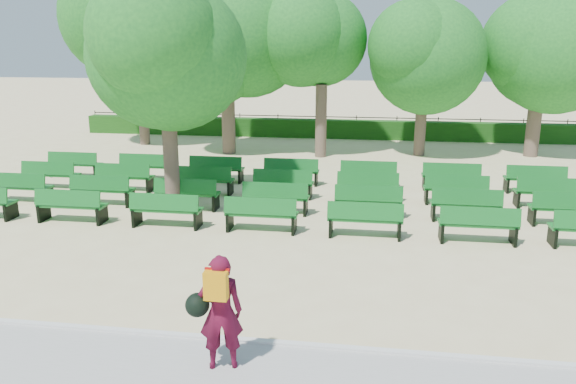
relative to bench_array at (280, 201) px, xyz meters
name	(u,v)px	position (x,y,z in m)	size (l,w,h in m)	color
ground	(299,223)	(0.80, -1.68, -0.09)	(120.00, 120.00, 0.00)	beige
curb	(247,342)	(0.80, -7.93, -0.04)	(30.00, 0.12, 0.10)	silver
hedge	(336,129)	(0.80, 12.32, 0.36)	(26.00, 0.70, 0.90)	#194C13
fence	(336,137)	(0.80, 12.72, -0.09)	(26.00, 0.10, 1.02)	black
tree_line	(329,153)	(0.80, 8.32, -0.09)	(21.80, 6.80, 7.04)	#1F7423
bench_array	(280,201)	(0.00, 0.00, 0.00)	(1.84, 0.67, 1.14)	#116220
tree_among	(166,67)	(-2.87, -1.07, 3.88)	(4.12, 4.12, 5.85)	brown
person	(219,310)	(0.58, -8.68, 0.85)	(0.85, 0.56, 1.71)	#4C0A21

